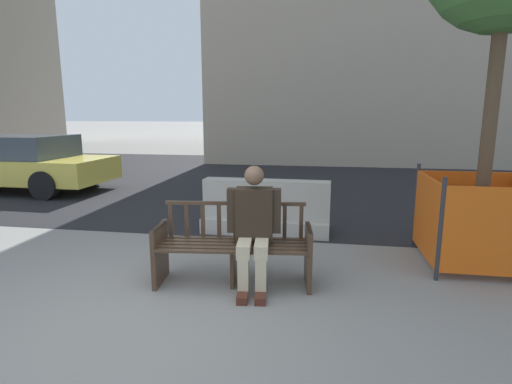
{
  "coord_description": "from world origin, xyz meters",
  "views": [
    {
      "loc": [
        1.63,
        -2.98,
        1.85
      ],
      "look_at": [
        0.69,
        2.59,
        0.75
      ],
      "focal_mm": 28.0,
      "sensor_mm": 36.0,
      "label": 1
    }
  ],
  "objects_px": {
    "street_bench": "(234,249)",
    "construction_fence": "(479,218)",
    "jersey_barrier_centre": "(266,211)",
    "car_taxi_near": "(19,163)",
    "seated_person": "(254,225)"
  },
  "relations": [
    {
      "from": "street_bench",
      "to": "seated_person",
      "type": "xyz_separation_m",
      "value": [
        0.23,
        -0.03,
        0.29
      ]
    },
    {
      "from": "street_bench",
      "to": "car_taxi_near",
      "type": "height_order",
      "value": "car_taxi_near"
    },
    {
      "from": "jersey_barrier_centre",
      "to": "construction_fence",
      "type": "bearing_deg",
      "value": -18.94
    },
    {
      "from": "street_bench",
      "to": "jersey_barrier_centre",
      "type": "xyz_separation_m",
      "value": [
        0.07,
        2.02,
        -0.06
      ]
    },
    {
      "from": "car_taxi_near",
      "to": "seated_person",
      "type": "bearing_deg",
      "value": -34.4
    },
    {
      "from": "street_bench",
      "to": "construction_fence",
      "type": "bearing_deg",
      "value": 20.28
    },
    {
      "from": "construction_fence",
      "to": "car_taxi_near",
      "type": "relative_size",
      "value": 0.28
    },
    {
      "from": "jersey_barrier_centre",
      "to": "street_bench",
      "type": "bearing_deg",
      "value": -92.1
    },
    {
      "from": "jersey_barrier_centre",
      "to": "construction_fence",
      "type": "relative_size",
      "value": 1.57
    },
    {
      "from": "car_taxi_near",
      "to": "street_bench",
      "type": "bearing_deg",
      "value": -35.17
    },
    {
      "from": "seated_person",
      "to": "street_bench",
      "type": "bearing_deg",
      "value": 172.33
    },
    {
      "from": "seated_person",
      "to": "jersey_barrier_centre",
      "type": "distance_m",
      "value": 2.08
    },
    {
      "from": "street_bench",
      "to": "seated_person",
      "type": "relative_size",
      "value": 1.32
    },
    {
      "from": "jersey_barrier_centre",
      "to": "car_taxi_near",
      "type": "xyz_separation_m",
      "value": [
        -6.49,
        2.51,
        0.34
      ]
    },
    {
      "from": "street_bench",
      "to": "jersey_barrier_centre",
      "type": "relative_size",
      "value": 0.86
    }
  ]
}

